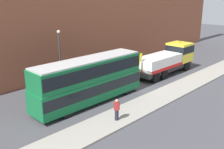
% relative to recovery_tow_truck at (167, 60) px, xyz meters
% --- Properties ---
extents(ground_plane, '(120.00, 120.00, 0.00)m').
position_rel_recovery_tow_truck_xyz_m(ground_plane, '(-5.96, 0.21, -1.76)').
color(ground_plane, '#424247').
extents(near_kerb, '(60.00, 2.80, 0.15)m').
position_rel_recovery_tow_truck_xyz_m(near_kerb, '(-5.96, -3.99, -1.68)').
color(near_kerb, gray).
rests_on(near_kerb, ground_plane).
extents(building_facade, '(60.00, 1.50, 16.00)m').
position_rel_recovery_tow_truck_xyz_m(building_facade, '(-5.96, 8.25, 6.31)').
color(building_facade, '#935138').
rests_on(building_facade, ground_plane).
extents(recovery_tow_truck, '(10.16, 2.74, 3.67)m').
position_rel_recovery_tow_truck_xyz_m(recovery_tow_truck, '(0.00, 0.00, 0.00)').
color(recovery_tow_truck, '#2D2D2D').
rests_on(recovery_tow_truck, ground_plane).
extents(double_decker_bus, '(11.07, 2.67, 4.06)m').
position_rel_recovery_tow_truck_xyz_m(double_decker_bus, '(-12.43, 0.01, 0.47)').
color(double_decker_bus, '#146B38').
rests_on(double_decker_bus, ground_plane).
extents(pedestrian_onlooker, '(0.42, 0.48, 1.71)m').
position_rel_recovery_tow_truck_xyz_m(pedestrian_onlooker, '(-13.46, -4.29, -0.77)').
color(pedestrian_onlooker, '#232333').
rests_on(pedestrian_onlooker, near_kerb).
extents(street_lamp, '(0.36, 0.36, 5.83)m').
position_rel_recovery_tow_truck_xyz_m(street_lamp, '(-11.25, 6.06, 1.71)').
color(street_lamp, '#38383D').
rests_on(street_lamp, ground_plane).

